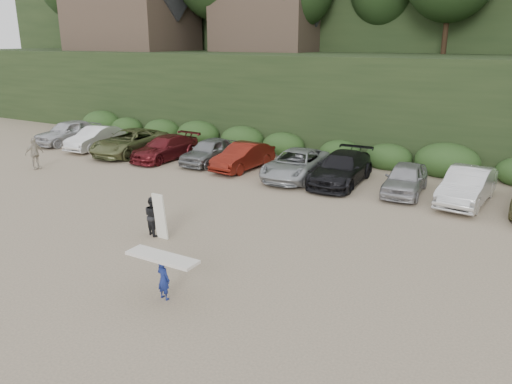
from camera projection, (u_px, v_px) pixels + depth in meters
The scene contains 5 objects.
ground at pixel (240, 256), 16.78m from camera, with size 120.00×120.00×0.00m, color tan.
parked_cars at pixel (319, 166), 25.49m from camera, with size 39.70×6.06×1.63m.
distant_walker at pixel (34, 153), 27.74m from camera, with size 1.04×0.43×1.78m, color #B6AC9A.
child_surfer at pixel (163, 270), 13.81m from camera, with size 2.19×0.62×1.31m.
adult_surfer at pixel (154, 216), 18.41m from camera, with size 1.20×0.78×1.74m.
Camera 1 is at (8.18, -13.05, 7.03)m, focal length 35.00 mm.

